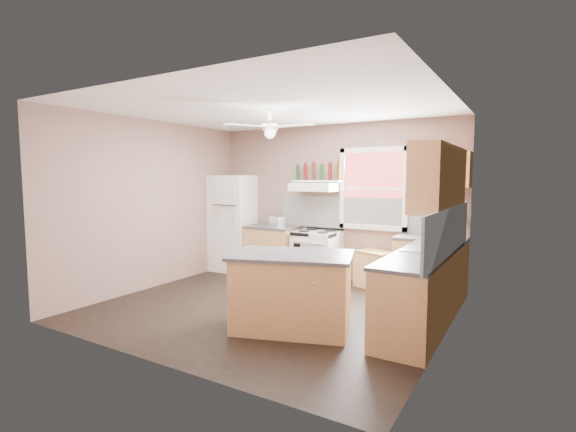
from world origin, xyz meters
The scene contains 32 objects.
floor centered at (0.00, 0.00, 0.00)m, with size 4.50×4.50×0.00m, color black.
ceiling centered at (0.00, 0.00, 2.70)m, with size 4.50×4.50×0.00m, color white.
wall_back centered at (0.00, 2.02, 1.35)m, with size 4.50×0.05×2.70m, color #7C5F55.
wall_right centered at (2.27, 0.00, 1.35)m, with size 0.05×4.00×2.70m, color #7C5F55.
wall_left centered at (-2.27, 0.00, 1.35)m, with size 0.05×4.00×2.70m, color #7C5F55.
backsplash_back centered at (0.45, 1.99, 1.18)m, with size 2.90×0.03×0.55m, color white.
backsplash_right centered at (2.23, 0.30, 1.18)m, with size 0.03×2.60×0.55m, color white.
window_view centered at (0.75, 1.98, 1.60)m, with size 1.00×0.02×1.20m, color maroon.
window_frame centered at (0.75, 1.96, 1.60)m, with size 1.16×0.07×1.36m, color white.
refrigerator centered at (-1.95, 1.66, 0.91)m, with size 0.77×0.75×1.82m, color white.
base_cabinet_left centered at (-1.06, 1.70, 0.43)m, with size 0.90×0.60×0.86m, color #B4814B.
counter_left centered at (-1.06, 1.70, 0.88)m, with size 0.92×0.62×0.04m, color #3D3D3F.
toaster centered at (-0.96, 1.70, 0.99)m, with size 0.28×0.16×0.18m, color silver.
stove centered at (-0.14, 1.70, 0.43)m, with size 0.73×0.64×0.86m, color white.
range_hood centered at (-0.23, 1.75, 1.62)m, with size 0.78×0.50×0.14m, color white.
bottle_shelf centered at (-0.23, 1.87, 1.72)m, with size 0.90×0.26×0.03m, color white.
cart centered at (0.88, 1.75, 0.29)m, with size 0.59×0.39×0.59m, color #B4814B.
base_cabinet_corner centered at (1.75, 1.70, 0.43)m, with size 1.00×0.60×0.86m, color #B4814B.
base_cabinet_right centered at (1.95, 0.30, 0.43)m, with size 0.60×2.20×0.86m, color #B4814B.
counter_corner centered at (1.75, 1.70, 0.88)m, with size 1.02×0.62×0.04m, color #3D3D3F.
counter_right centered at (1.94, 0.30, 0.88)m, with size 0.62×2.22×0.04m, color #3D3D3F.
sink centered at (1.94, 0.50, 0.90)m, with size 0.55×0.45×0.03m, color silver.
faucet centered at (2.10, 0.50, 0.97)m, with size 0.03×0.03×0.14m, color silver.
upper_cabinet_right centered at (2.08, 0.50, 1.78)m, with size 0.33×1.80×0.76m, color #B4814B.
upper_cabinet_corner centered at (1.95, 1.83, 1.90)m, with size 0.60×0.33×0.52m, color #B4814B.
paper_towel centered at (2.07, 1.86, 1.25)m, with size 0.12×0.12×0.26m, color white.
island centered at (0.64, -0.52, 0.43)m, with size 1.32×0.83×0.86m, color #B4814B.
island_top centered at (0.64, -0.52, 0.88)m, with size 1.39×0.91×0.04m, color #3D3D3F.
ceiling_fan_hub centered at (0.00, 0.00, 2.45)m, with size 0.20×0.20×0.08m, color white.
soap_bottle centered at (1.96, 0.53, 1.02)m, with size 0.09×0.09×0.23m, color silver.
red_caddy centered at (2.06, 1.13, 0.95)m, with size 0.18×0.12×0.10m, color #AD0E15.
wine_bottles centered at (-0.22, 1.87, 1.88)m, with size 0.86×0.06×0.31m.
Camera 1 is at (3.06, -4.68, 1.79)m, focal length 26.00 mm.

